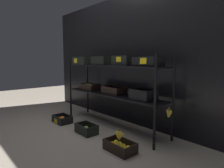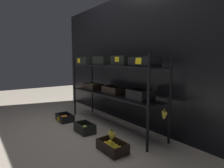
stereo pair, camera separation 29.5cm
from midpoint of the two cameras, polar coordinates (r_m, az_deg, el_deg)
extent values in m
plane|color=gray|center=(3.10, -2.79, -12.17)|extent=(10.00, 10.00, 0.00)
cube|color=black|center=(3.19, 2.57, 7.16)|extent=(4.26, 0.12, 2.06)
cylinder|color=black|center=(3.64, -14.39, -0.68)|extent=(0.03, 0.03, 1.09)
cylinder|color=black|center=(2.19, 8.74, -5.54)|extent=(0.03, 0.03, 1.09)
cylinder|color=black|center=(3.83, -9.41, -0.19)|extent=(0.03, 0.03, 1.09)
cylinder|color=black|center=(2.48, 14.28, -4.18)|extent=(0.03, 0.03, 1.09)
cube|color=black|center=(2.98, -2.84, -3.12)|extent=(1.83, 0.34, 0.02)
cube|color=black|center=(2.93, -2.89, 5.28)|extent=(1.83, 0.34, 0.02)
cube|color=black|center=(3.46, -8.99, -1.51)|extent=(0.37, 0.22, 0.01)
cube|color=black|center=(3.40, -10.42, -0.81)|extent=(0.37, 0.02, 0.09)
cube|color=black|center=(3.51, -7.63, -0.52)|extent=(0.37, 0.02, 0.09)
cube|color=black|center=(3.60, -10.52, -0.39)|extent=(0.02, 0.18, 0.09)
cube|color=black|center=(3.31, -7.35, -0.97)|extent=(0.02, 0.18, 0.09)
ellipsoid|color=tan|center=(3.51, -10.17, -0.55)|extent=(0.07, 0.07, 0.09)
ellipsoid|color=#B0BA56|center=(3.44, -9.32, -0.70)|extent=(0.07, 0.07, 0.09)
ellipsoid|color=#ABBB5B|center=(3.36, -8.55, -0.85)|extent=(0.07, 0.07, 0.09)
ellipsoid|color=#B7B74A|center=(3.54, -9.41, -0.48)|extent=(0.07, 0.07, 0.09)
ellipsoid|color=#A9B851|center=(3.46, -8.63, -0.63)|extent=(0.07, 0.07, 0.09)
ellipsoid|color=tan|center=(3.39, -7.72, -0.78)|extent=(0.07, 0.07, 0.09)
cube|color=black|center=(3.00, -2.23, -2.73)|extent=(0.36, 0.23, 0.01)
cube|color=black|center=(2.92, -3.83, -1.89)|extent=(0.36, 0.02, 0.10)
cube|color=black|center=(3.06, -0.71, -1.49)|extent=(0.36, 0.02, 0.10)
cube|color=black|center=(3.12, -4.26, -1.32)|extent=(0.02, 0.20, 0.10)
cube|color=black|center=(2.86, -0.02, -2.08)|extent=(0.02, 0.20, 0.10)
ellipsoid|color=brown|center=(3.06, -4.01, -1.81)|extent=(0.05, 0.05, 0.07)
ellipsoid|color=brown|center=(2.99, -3.16, -1.98)|extent=(0.05, 0.05, 0.07)
ellipsoid|color=brown|center=(2.94, -2.26, -2.14)|extent=(0.05, 0.05, 0.07)
ellipsoid|color=brown|center=(2.89, -1.43, -2.29)|extent=(0.05, 0.05, 0.07)
ellipsoid|color=brown|center=(3.10, -2.93, -1.68)|extent=(0.05, 0.05, 0.07)
ellipsoid|color=brown|center=(3.04, -2.11, -1.84)|extent=(0.05, 0.05, 0.07)
ellipsoid|color=brown|center=(2.99, -1.30, -1.99)|extent=(0.05, 0.05, 0.07)
ellipsoid|color=brown|center=(2.94, -0.48, -2.15)|extent=(0.05, 0.05, 0.07)
cube|color=black|center=(2.56, 5.90, -4.45)|extent=(0.30, 0.25, 0.01)
cube|color=black|center=(2.46, 4.11, -3.23)|extent=(0.30, 0.02, 0.13)
cube|color=black|center=(2.63, 7.61, -2.62)|extent=(0.30, 0.02, 0.13)
cube|color=black|center=(2.64, 3.64, -2.53)|extent=(0.02, 0.21, 0.13)
cube|color=black|center=(2.46, 8.37, -3.32)|extent=(0.02, 0.21, 0.13)
sphere|color=#6C1745|center=(2.57, 3.68, -3.70)|extent=(0.05, 0.05, 0.05)
sphere|color=#5A2B4A|center=(2.54, 4.63, -3.85)|extent=(0.05, 0.05, 0.05)
sphere|color=#602C59|center=(2.50, 5.52, -4.03)|extent=(0.05, 0.05, 0.05)
sphere|color=#5B1955|center=(2.46, 6.39, -4.22)|extent=(0.05, 0.05, 0.05)
sphere|color=#572A45|center=(2.61, 4.53, -3.53)|extent=(0.05, 0.05, 0.05)
sphere|color=#682A56|center=(2.58, 5.45, -3.69)|extent=(0.05, 0.05, 0.05)
sphere|color=#6C1B4B|center=(2.53, 6.40, -3.88)|extent=(0.05, 0.05, 0.05)
sphere|color=#582F56|center=(2.50, 7.30, -4.04)|extent=(0.05, 0.05, 0.05)
sphere|color=#642E46|center=(2.65, 5.47, -3.39)|extent=(0.05, 0.05, 0.05)
sphere|color=#662F5B|center=(2.62, 6.30, -3.53)|extent=(0.05, 0.05, 0.05)
sphere|color=#58195B|center=(2.58, 7.19, -3.69)|extent=(0.05, 0.05, 0.05)
sphere|color=#5D2854|center=(2.54, 8.11, -3.87)|extent=(0.05, 0.05, 0.05)
cube|color=black|center=(3.45, -10.65, 5.69)|extent=(0.37, 0.25, 0.01)
cube|color=black|center=(3.39, -12.40, 6.75)|extent=(0.37, 0.02, 0.12)
cube|color=black|center=(3.51, -9.01, 6.82)|extent=(0.37, 0.02, 0.12)
cube|color=black|center=(3.61, -12.16, 6.76)|extent=(0.02, 0.22, 0.12)
cube|color=black|center=(3.30, -9.06, 6.82)|extent=(0.02, 0.22, 0.12)
sphere|color=#D5C252|center=(3.51, -11.89, 6.36)|extent=(0.07, 0.07, 0.07)
sphere|color=gold|center=(3.43, -11.09, 6.37)|extent=(0.07, 0.07, 0.07)
sphere|color=#E1BF48|center=(3.36, -10.40, 6.38)|extent=(0.07, 0.07, 0.07)
sphere|color=yellow|center=(3.54, -10.87, 6.39)|extent=(0.07, 0.07, 0.07)
sphere|color=#E5B957|center=(3.47, -10.17, 6.40)|extent=(0.07, 0.07, 0.07)
sphere|color=#DDC14C|center=(3.40, -9.33, 6.40)|extent=(0.07, 0.07, 0.07)
cube|color=yellow|center=(3.44, -13.09, 6.67)|extent=(0.09, 0.01, 0.08)
cube|color=black|center=(3.11, -5.40, 5.65)|extent=(0.32, 0.24, 0.01)
cube|color=black|center=(3.04, -7.15, 6.88)|extent=(0.32, 0.02, 0.12)
cube|color=black|center=(3.18, -3.76, 6.92)|extent=(0.32, 0.02, 0.12)
cube|color=black|center=(3.23, -7.05, 6.88)|extent=(0.02, 0.21, 0.12)
cube|color=black|center=(2.98, -3.65, 6.91)|extent=(0.02, 0.21, 0.12)
sphere|color=orange|center=(3.15, -6.84, 6.30)|extent=(0.06, 0.06, 0.06)
sphere|color=orange|center=(3.08, -5.90, 6.30)|extent=(0.06, 0.06, 0.06)
sphere|color=orange|center=(3.02, -5.18, 6.30)|extent=(0.06, 0.06, 0.06)
sphere|color=orange|center=(3.19, -5.71, 6.32)|extent=(0.06, 0.06, 0.06)
sphere|color=orange|center=(3.13, -4.82, 6.32)|extent=(0.06, 0.06, 0.06)
sphere|color=orange|center=(3.06, -3.97, 6.32)|extent=(0.06, 0.06, 0.06)
cube|color=black|center=(2.78, 0.66, 5.53)|extent=(0.30, 0.24, 0.01)
cube|color=black|center=(2.71, -1.10, 6.95)|extent=(0.30, 0.02, 0.13)
cube|color=black|center=(2.86, 2.33, 6.95)|extent=(0.30, 0.02, 0.13)
cube|color=black|center=(2.89, -1.27, 6.95)|extent=(0.02, 0.21, 0.13)
cube|color=black|center=(2.67, 2.74, 6.95)|extent=(0.02, 0.21, 0.13)
ellipsoid|color=yellow|center=(2.81, -0.86, 6.46)|extent=(0.06, 0.06, 0.08)
ellipsoid|color=yellow|center=(2.76, 0.17, 6.45)|extent=(0.06, 0.06, 0.08)
ellipsoid|color=yellow|center=(2.70, 1.02, 6.44)|extent=(0.06, 0.06, 0.08)
ellipsoid|color=yellow|center=(2.85, 0.20, 6.47)|extent=(0.06, 0.06, 0.08)
ellipsoid|color=yellow|center=(2.80, 1.16, 6.46)|extent=(0.06, 0.06, 0.08)
ellipsoid|color=yellow|center=(2.75, 2.25, 6.44)|extent=(0.06, 0.06, 0.08)
cube|color=yellow|center=(2.70, -1.21, 7.22)|extent=(0.09, 0.01, 0.07)
cube|color=black|center=(2.44, 7.10, 5.28)|extent=(0.34, 0.23, 0.01)
cube|color=black|center=(2.36, 5.40, 6.68)|extent=(0.34, 0.02, 0.11)
cube|color=black|center=(2.52, 8.74, 6.65)|extent=(0.34, 0.02, 0.11)
cube|color=black|center=(2.55, 4.34, 6.71)|extent=(0.02, 0.20, 0.11)
cube|color=black|center=(2.33, 10.17, 6.60)|extent=(0.02, 0.20, 0.11)
sphere|color=red|center=(2.47, 5.36, 6.29)|extent=(0.07, 0.07, 0.07)
sphere|color=red|center=(2.42, 6.62, 6.26)|extent=(0.07, 0.07, 0.07)
sphere|color=red|center=(2.36, 8.00, 6.23)|extent=(0.07, 0.07, 0.07)
sphere|color=red|center=(2.51, 6.18, 6.29)|extent=(0.07, 0.07, 0.07)
sphere|color=red|center=(2.46, 7.70, 6.26)|extent=(0.07, 0.07, 0.07)
sphere|color=red|center=(2.41, 9.12, 6.22)|extent=(0.07, 0.07, 0.07)
cube|color=yellow|center=(2.34, 5.56, 6.80)|extent=(0.10, 0.01, 0.08)
cylinder|color=brown|center=(2.36, 12.96, -7.05)|extent=(0.02, 0.02, 0.02)
ellipsoid|color=gold|center=(2.39, 12.73, -8.35)|extent=(0.07, 0.03, 0.10)
ellipsoid|color=yellow|center=(2.37, 12.72, -8.46)|extent=(0.05, 0.03, 0.10)
ellipsoid|color=gold|center=(2.37, 13.11, -8.45)|extent=(0.05, 0.03, 0.10)
ellipsoid|color=yellow|center=(2.36, 13.13, -8.56)|extent=(0.08, 0.03, 0.10)
cube|color=black|center=(3.40, -16.79, -10.63)|extent=(0.33, 0.21, 0.01)
cube|color=black|center=(3.35, -18.38, -9.95)|extent=(0.33, 0.02, 0.10)
cube|color=black|center=(3.42, -15.31, -9.45)|extent=(0.33, 0.02, 0.10)
cube|color=black|center=(3.52, -17.91, -9.09)|extent=(0.02, 0.18, 0.10)
cube|color=black|center=(3.25, -15.65, -10.36)|extent=(0.02, 0.18, 0.10)
sphere|color=orange|center=(3.42, -17.55, -9.79)|extent=(0.07, 0.07, 0.07)
sphere|color=orange|center=(3.34, -16.79, -10.20)|extent=(0.07, 0.07, 0.07)
sphere|color=orange|center=(3.44, -16.73, -9.66)|extent=(0.07, 0.07, 0.07)
sphere|color=orange|center=(3.35, -15.93, -10.11)|extent=(0.07, 0.07, 0.07)
cube|color=yellow|center=(3.36, -18.63, -10.23)|extent=(0.10, 0.01, 0.07)
cube|color=black|center=(2.85, -10.51, -13.90)|extent=(0.32, 0.20, 0.01)
cube|color=black|center=(2.79, -12.20, -13.02)|extent=(0.32, 0.02, 0.12)
cube|color=black|center=(2.88, -8.93, -12.31)|extent=(0.32, 0.02, 0.12)
cube|color=black|center=(2.95, -12.08, -11.86)|extent=(0.02, 0.17, 0.12)
cube|color=black|center=(2.71, -8.84, -13.53)|extent=(0.02, 0.17, 0.12)
sphere|color=#93C641|center=(2.86, -11.48, -12.94)|extent=(0.07, 0.07, 0.07)
sphere|color=#89C034|center=(2.78, -10.41, -13.54)|extent=(0.07, 0.07, 0.07)
sphere|color=#90B244|center=(2.89, -10.58, -12.72)|extent=(0.07, 0.07, 0.07)
sphere|color=#85C03C|center=(2.80, -9.50, -13.34)|extent=(0.07, 0.07, 0.07)
cube|color=black|center=(2.31, -1.52, -18.98)|extent=(0.36, 0.22, 0.01)
cube|color=black|center=(2.23, -3.59, -18.33)|extent=(0.36, 0.02, 0.11)
cube|color=black|center=(2.34, 0.42, -16.97)|extent=(0.36, 0.02, 0.11)
cube|color=black|center=(2.41, -4.27, -16.33)|extent=(0.02, 0.18, 0.11)
cube|color=black|center=(2.17, 1.57, -19.05)|extent=(0.02, 0.18, 0.11)
ellipsoid|color=yellow|center=(2.34, -3.67, -17.38)|extent=(0.06, 0.06, 0.08)
ellipsoid|color=yellow|center=(2.29, -2.79, -17.94)|extent=(0.06, 0.06, 0.08)
ellipsoid|color=yellow|center=(2.25, -1.65, -18.46)|extent=(0.06, 0.06, 0.08)
ellipsoid|color=yellow|center=(2.20, -0.41, -19.02)|extent=(0.06, 0.06, 0.08)
ellipsoid|color=yellow|center=(2.38, -2.50, -16.95)|extent=(0.06, 0.06, 0.08)
ellipsoid|color=yellow|center=(2.33, -1.48, -17.47)|extent=(0.06, 0.06, 0.08)
ellipsoid|color=yellow|center=(2.29, -0.47, -18.02)|extent=(0.06, 0.06, 0.08)
ellipsoid|color=yellow|center=(2.24, 0.85, -18.54)|extent=(0.06, 0.06, 0.08)
cylinder|color=brown|center=(2.23, -1.79, -13.32)|extent=(0.02, 0.02, 0.02)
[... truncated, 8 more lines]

